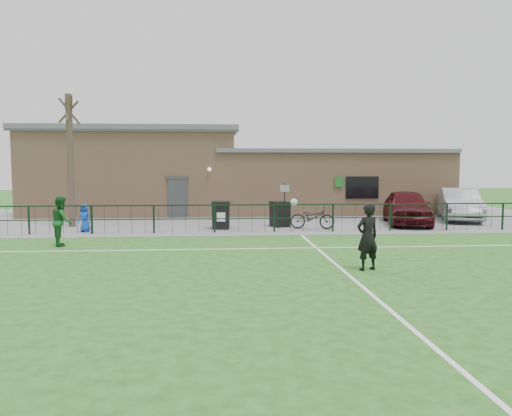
{
  "coord_description": "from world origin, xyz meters",
  "views": [
    {
      "loc": [
        -1.35,
        -12.69,
        2.85
      ],
      "look_at": [
        0.0,
        5.0,
        1.3
      ],
      "focal_mm": 35.0,
      "sensor_mm": 36.0,
      "label": 1
    }
  ],
  "objects": [
    {
      "name": "clubhouse",
      "position": [
        -0.88,
        16.5,
        2.22
      ],
      "size": [
        24.25,
        5.4,
        4.96
      ],
      "color": "tan",
      "rests_on": "ground"
    },
    {
      "name": "sign_post",
      "position": [
        1.64,
        9.56,
        1.02
      ],
      "size": [
        0.08,
        0.08,
        2.0
      ],
      "primitive_type": "cylinder",
      "rotation": [
        0.0,
        0.0,
        0.32
      ],
      "color": "black",
      "rests_on": "paving_strip"
    },
    {
      "name": "bicycle_e",
      "position": [
        2.78,
        8.86,
        0.53
      ],
      "size": [
        2.04,
        1.08,
        1.02
      ],
      "primitive_type": "imported",
      "rotation": [
        0.0,
        0.0,
        1.35
      ],
      "color": "black",
      "rests_on": "paving_strip"
    },
    {
      "name": "goalkeeper_kick",
      "position": [
        2.62,
        0.38,
        0.93
      ],
      "size": [
        2.09,
        3.11,
        1.82
      ],
      "color": "black",
      "rests_on": "ground"
    },
    {
      "name": "perimeter_fence",
      "position": [
        0.0,
        8.0,
        0.6
      ],
      "size": [
        28.0,
        0.1,
        1.2
      ],
      "primitive_type": "cube",
      "color": "black",
      "rests_on": "ground"
    },
    {
      "name": "ball_ground",
      "position": [
        -7.54,
        7.19,
        0.11
      ],
      "size": [
        0.22,
        0.22,
        0.22
      ],
      "primitive_type": "sphere",
      "color": "white",
      "rests_on": "ground"
    },
    {
      "name": "pitch_line_mid",
      "position": [
        0.0,
        4.0,
        0.0
      ],
      "size": [
        28.0,
        0.1,
        0.01
      ],
      "primitive_type": "cube",
      "color": "white",
      "rests_on": "ground"
    },
    {
      "name": "pitch_line_perp",
      "position": [
        2.0,
        0.0,
        0.0
      ],
      "size": [
        0.1,
        16.0,
        0.01
      ],
      "primitive_type": "cube",
      "color": "white",
      "rests_on": "ground"
    },
    {
      "name": "pitch_line_touch",
      "position": [
        0.0,
        7.8,
        0.0
      ],
      "size": [
        28.0,
        0.1,
        0.01
      ],
      "primitive_type": "cube",
      "color": "white",
      "rests_on": "ground"
    },
    {
      "name": "outfield_player",
      "position": [
        -6.85,
        5.19,
        0.87
      ],
      "size": [
        0.9,
        1.01,
        1.74
      ],
      "primitive_type": "imported",
      "rotation": [
        0.0,
        0.0,
        1.9
      ],
      "color": "#17511F",
      "rests_on": "ground"
    },
    {
      "name": "ground",
      "position": [
        0.0,
        0.0,
        0.0
      ],
      "size": [
        90.0,
        90.0,
        0.0
      ],
      "primitive_type": "plane",
      "color": "#205519",
      "rests_on": "ground"
    },
    {
      "name": "spectator_child",
      "position": [
        -6.96,
        8.63,
        0.61
      ],
      "size": [
        0.67,
        0.55,
        1.18
      ],
      "primitive_type": "imported",
      "rotation": [
        0.0,
        0.0,
        -0.35
      ],
      "color": "#1346B2",
      "rests_on": "paving_strip"
    },
    {
      "name": "paving_strip",
      "position": [
        0.0,
        13.5,
        0.01
      ],
      "size": [
        34.0,
        13.0,
        0.02
      ],
      "primitive_type": "cube",
      "color": "slate",
      "rests_on": "ground"
    },
    {
      "name": "car_silver",
      "position": [
        10.92,
        11.76,
        0.83
      ],
      "size": [
        3.17,
        5.22,
        1.62
      ],
      "primitive_type": "imported",
      "rotation": [
        0.0,
        0.0,
        -0.32
      ],
      "color": "#989B9F",
      "rests_on": "paving_strip"
    },
    {
      "name": "wheelie_bin_left",
      "position": [
        -1.23,
        9.27,
        0.58
      ],
      "size": [
        0.79,
        0.88,
        1.12
      ],
      "primitive_type": "cube",
      "rotation": [
        0.0,
        0.0,
        -0.06
      ],
      "color": "black",
      "rests_on": "paving_strip"
    },
    {
      "name": "wheelie_bin_right",
      "position": [
        1.46,
        9.8,
        0.55
      ],
      "size": [
        0.91,
        0.97,
        1.06
      ],
      "primitive_type": "cube",
      "rotation": [
        0.0,
        0.0,
        0.32
      ],
      "color": "black",
      "rests_on": "paving_strip"
    },
    {
      "name": "car_maroon",
      "position": [
        7.59,
        10.28,
        0.84
      ],
      "size": [
        3.01,
        5.14,
        1.64
      ],
      "primitive_type": "imported",
      "rotation": [
        0.0,
        0.0,
        -0.24
      ],
      "color": "#400B10",
      "rests_on": "paving_strip"
    },
    {
      "name": "bare_tree",
      "position": [
        -8.0,
        10.5,
        3.0
      ],
      "size": [
        0.3,
        0.3,
        6.0
      ],
      "primitive_type": "cylinder",
      "color": "#403027",
      "rests_on": "ground"
    }
  ]
}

